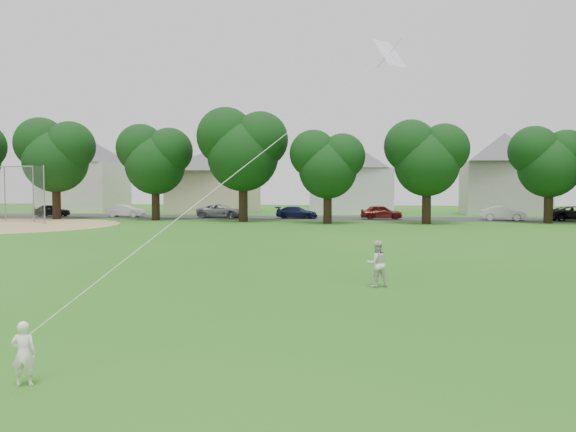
# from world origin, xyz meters

# --- Properties ---
(ground) EXTENTS (160.00, 160.00, 0.00)m
(ground) POSITION_xyz_m (0.00, 0.00, 0.00)
(ground) COLOR #205C15
(ground) RESTS_ON ground
(street) EXTENTS (90.00, 7.00, 0.01)m
(street) POSITION_xyz_m (0.00, 42.00, 0.01)
(street) COLOR #2D2D30
(street) RESTS_ON ground
(toddler) EXTENTS (0.41, 0.33, 0.98)m
(toddler) POSITION_xyz_m (-2.61, -3.23, 0.49)
(toddler) COLOR white
(toddler) RESTS_ON ground
(older_boy) EXTENTS (0.82, 0.73, 1.38)m
(older_boy) POSITION_xyz_m (2.60, 5.98, 0.69)
(older_boy) COLOR silver
(older_boy) RESTS_ON ground
(kite) EXTENTS (3.35, 5.10, 12.17)m
(kite) POSITION_xyz_m (0.15, 1.26, 3.75)
(kite) COLOR white
(kite) RESTS_ON ground
(baseball_backstop) EXTENTS (10.65, 2.73, 4.67)m
(baseball_backstop) POSITION_xyz_m (-28.55, 31.86, 2.34)
(baseball_backstop) COLOR gray
(baseball_backstop) RESTS_ON ground
(tree_row) EXTENTS (79.40, 8.38, 9.98)m
(tree_row) POSITION_xyz_m (0.94, 36.21, 6.04)
(tree_row) COLOR black
(tree_row) RESTS_ON ground
(parked_cars) EXTENTS (53.55, 2.33, 1.29)m
(parked_cars) POSITION_xyz_m (-2.10, 41.00, 0.63)
(parked_cars) COLOR black
(parked_cars) RESTS_ON ground
(house_row) EXTENTS (76.48, 13.79, 10.57)m
(house_row) POSITION_xyz_m (0.46, 52.00, 5.00)
(house_row) COLOR silver
(house_row) RESTS_ON ground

